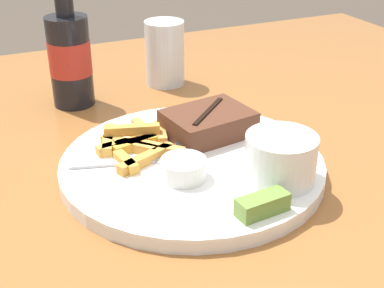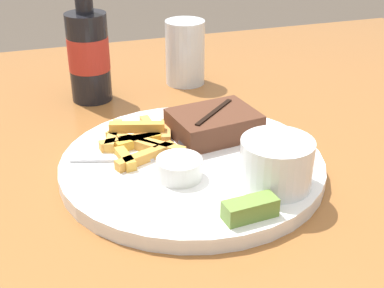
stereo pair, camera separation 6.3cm
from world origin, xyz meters
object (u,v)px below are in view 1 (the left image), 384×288
dinner_plate (192,165)px  pickle_spear (262,205)px  beer_bottle (70,55)px  steak_portion (208,123)px  knife_utensil (182,141)px  coleslaw_cup (281,156)px  dipping_sauce_cup (184,168)px  fork_utensil (122,162)px  drinking_glass (165,53)px

dinner_plate → pickle_spear: pickle_spear is taller
beer_bottle → steak_portion: bearing=-59.4°
knife_utensil → beer_bottle: bearing=45.1°
coleslaw_cup → beer_bottle: beer_bottle is taller
dinner_plate → steak_portion: bearing=48.3°
dipping_sauce_cup → pickle_spear: size_ratio=0.91×
steak_portion → fork_utensil: bearing=-167.1°
steak_portion → drinking_glass: size_ratio=1.10×
dipping_sauce_cup → drinking_glass: 0.35m
steak_portion → fork_utensil: size_ratio=0.89×
fork_utensil → knife_utensil: knife_utensil is taller
dipping_sauce_cup → dinner_plate: bearing=53.7°
dipping_sauce_cup → fork_utensil: dipping_sauce_cup is taller
knife_utensil → dipping_sauce_cup: bearing=-178.2°
dipping_sauce_cup → knife_utensil: dipping_sauce_cup is taller
dinner_plate → drinking_glass: (0.08, 0.29, 0.04)m
steak_portion → fork_utensil: 0.13m
coleslaw_cup → pickle_spear: bearing=-136.5°
steak_portion → dipping_sauce_cup: bearing=-129.6°
dinner_plate → drinking_glass: 0.31m
dinner_plate → steak_portion: steak_portion is taller
knife_utensil → coleslaw_cup: bearing=-129.5°
knife_utensil → dinner_plate: bearing=-163.4°
pickle_spear → knife_utensil: pickle_spear is taller
coleslaw_cup → pickle_spear: size_ratio=1.39×
dipping_sauce_cup → beer_bottle: (-0.05, 0.30, 0.05)m
pickle_spear → beer_bottle: size_ratio=0.26×
pickle_spear → drinking_glass: 0.43m
steak_portion → knife_utensil: size_ratio=0.74×
dinner_plate → drinking_glass: drinking_glass is taller
coleslaw_cup → fork_utensil: 0.19m
coleslaw_cup → drinking_glass: bearing=88.0°
beer_bottle → drinking_glass: (0.16, 0.02, -0.03)m
knife_utensil → pickle_spear: bearing=-151.9°
pickle_spear → drinking_glass: drinking_glass is taller
fork_utensil → beer_bottle: beer_bottle is taller
coleslaw_cup → beer_bottle: 0.38m
steak_portion → knife_utensil: (-0.04, -0.01, -0.01)m
beer_bottle → drinking_glass: beer_bottle is taller
beer_bottle → fork_utensil: bearing=-90.1°
steak_portion → knife_utensil: steak_portion is taller
beer_bottle → drinking_glass: size_ratio=2.07×
fork_utensil → knife_utensil: size_ratio=0.84×
fork_utensil → knife_utensil: 0.09m
dipping_sauce_cup → knife_utensil: bearing=67.7°
coleslaw_cup → dipping_sauce_cup: size_ratio=1.53×
coleslaw_cup → beer_bottle: size_ratio=0.36×
fork_utensil → beer_bottle: size_ratio=0.60×
pickle_spear → beer_bottle: beer_bottle is taller
dipping_sauce_cup → coleslaw_cup: bearing=-26.5°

